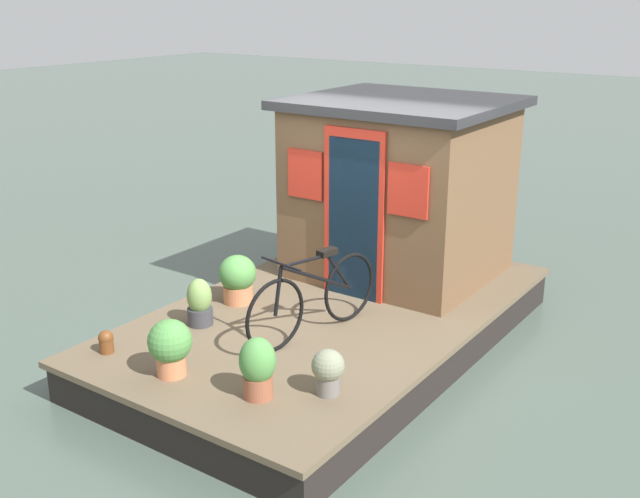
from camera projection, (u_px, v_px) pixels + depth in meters
The scene contains 10 objects.
ground_plane at pixel (331, 345), 7.97m from camera, with size 60.00×60.00×0.00m, color #47564C.
houseboat_deck at pixel (331, 327), 7.90m from camera, with size 4.93×2.89×0.41m.
houseboat_cabin at pixel (399, 187), 8.57m from camera, with size 2.07×2.26×2.00m.
bicycle at pixel (314, 297), 7.12m from camera, with size 1.65×0.50×0.83m.
potted_plant_succulent at pixel (328, 370), 6.11m from camera, with size 0.27×0.27×0.39m.
potted_plant_geranium at pixel (258, 367), 6.04m from camera, with size 0.30×0.30×0.51m.
potted_plant_mint at pixel (200, 303), 7.39m from camera, with size 0.25×0.25×0.47m.
potted_plant_basil at pixel (170, 345), 6.39m from camera, with size 0.37×0.37×0.50m.
potted_plant_ivy at pixel (238, 278), 7.92m from camera, with size 0.39×0.39×0.51m.
mooring_bollard at pixel (106, 341), 6.85m from camera, with size 0.14×0.14×0.21m.
Camera 1 is at (-6.00, -4.05, 3.49)m, focal length 42.84 mm.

